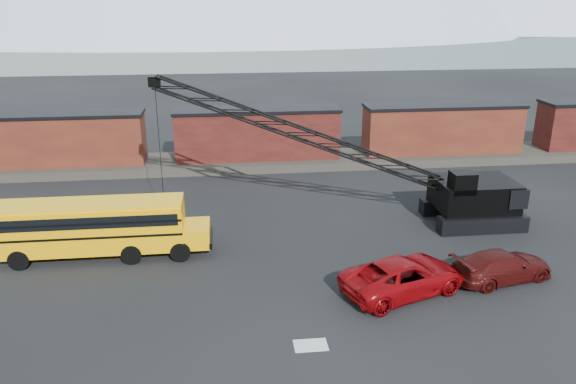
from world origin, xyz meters
name	(u,v)px	position (x,y,z in m)	size (l,w,h in m)	color
ground	(288,297)	(0.00, 0.00, 0.00)	(160.00, 160.00, 0.00)	black
gravel_berm	(258,161)	(0.00, 22.00, 0.35)	(120.00, 5.00, 0.70)	#423E36
boxcar_west_near	(58,139)	(-16.00, 22.00, 2.76)	(13.70, 3.10, 4.17)	#4A1915
boxcar_mid	(257,133)	(0.00, 22.00, 2.76)	(13.70, 3.10, 4.17)	#581D19
boxcar_east_near	(442,128)	(16.00, 22.00, 2.76)	(13.70, 3.10, 4.17)	#4A1915
snow_patch	(311,345)	(0.50, -4.00, 0.01)	(1.40, 0.90, 0.02)	silver
school_bus	(98,226)	(-9.81, 5.65, 1.79)	(11.65, 2.65, 3.19)	#FFAC05
red_pickup	(404,276)	(5.64, -0.16, 0.87)	(2.90, 6.29, 1.75)	#8F060B
maroon_suv	(502,266)	(11.01, 0.50, 0.77)	(2.17, 5.33, 1.55)	#420C0B
crawler_crane	(325,142)	(3.31, 8.97, 5.27)	(22.62, 4.49, 9.47)	black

